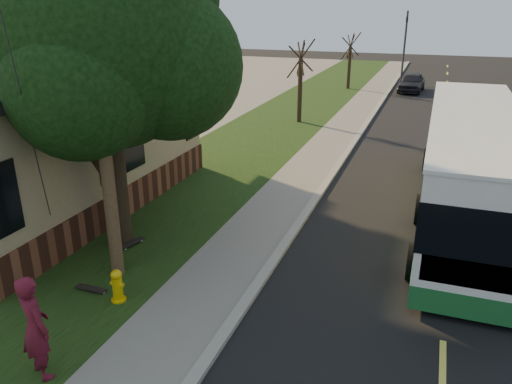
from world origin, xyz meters
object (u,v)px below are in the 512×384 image
Objects in this scene: traffic_signal at (405,43)px; bare_tree_far at (349,62)px; skateboarder at (35,327)px; leafy_tree at (106,44)px; utility_pole at (96,78)px; skateboard_spare at (91,289)px; distant_car at (412,82)px; fire_hydrant at (117,286)px; skateboard_main at (131,243)px; transit_bus at (471,164)px; dumpster at (3,189)px; bare_tree_near at (300,83)px.

bare_tree_far is at bearing -131.19° from traffic_signal.
skateboarder is at bearing -89.12° from bare_tree_far.
utility_pole is at bearing -62.40° from leafy_tree.
utility_pole reaches higher than skateboard_spare.
utility_pole is 33.26m from traffic_signal.
skateboarder reaches higher than distant_car.
bare_tree_far is 4.72m from distant_car.
fire_hydrant is 2.63m from skateboard_main.
traffic_signal is at bearing 83.43° from skateboard_spare.
leafy_tree is at bearing -47.37° from skateboarder.
skateboard_main is at bearing 110.37° from utility_pole.
transit_bus is 6.13× the size of skateboarder.
dumpster reaches higher than distant_car.
dumpster is at bearing 153.23° from fire_hydrant.
transit_bus reaches higher than fire_hydrant.
fire_hydrant is 0.87m from skateboard_spare.
bare_tree_far is at bearing -64.86° from skateboarder.
dumpster is (-6.36, 5.54, -0.31)m from skateboarder.
utility_pole reaches higher than dumpster.
distant_car reaches higher than skateboard_spare.
skateboarder is at bearing -125.33° from transit_bus.
bare_tree_far is at bearing 87.61° from bare_tree_near.
leafy_tree is 31.76m from traffic_signal.
utility_pole is 2.25× the size of bare_tree_far.
skateboard_spare is at bearing -79.81° from skateboard_main.
utility_pole is at bearing -52.32° from skateboarder.
bare_tree_far is (0.31, 29.01, -2.63)m from utility_pole.
leafy_tree reaches higher than bare_tree_near.
fire_hydrant is 10.38m from transit_bus.
distant_car is (5.30, 28.18, 0.55)m from skateboard_main.
skateboard_main is 1.18× the size of skateboard_spare.
utility_pole reaches higher than leafy_tree.
bare_tree_near is 2.38× the size of dumpster.
transit_bus is at bearing 43.03° from skateboard_spare.
bare_tree_near reaches higher than fire_hydrant.
utility_pole is 2.29× the size of distant_car.
bare_tree_near is 12.01m from bare_tree_far.
skateboard_main is at bearing 100.19° from skateboard_spare.
distant_car is (4.81, 29.51, -3.96)m from utility_pole.
skateboard_main is (-0.30, -15.67, -2.02)m from bare_tree_near.
utility_pole is at bearing 125.38° from fire_hydrant.
traffic_signal is (3.10, 34.00, 2.73)m from fire_hydrant.
bare_tree_far is at bearing 87.55° from leafy_tree.
leafy_tree is 8.92× the size of skateboard_main.
bare_tree_far is (1.17, 27.35, -3.16)m from leafy_tree.
bare_tree_far is 2.11× the size of skateboarder.
utility_pole is 12.21× the size of skateboard_spare.
traffic_signal is at bearing 98.55° from transit_bus.
skateboard_main is (-8.29, -5.15, -1.56)m from transit_bus.
fire_hydrant is 7.02m from dumpster.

